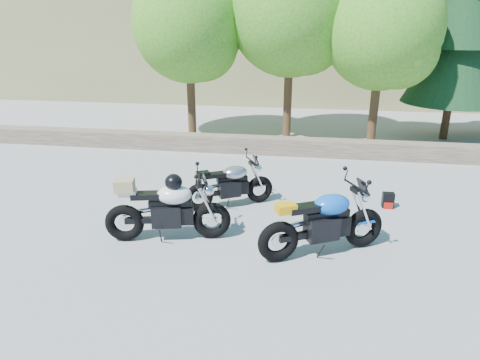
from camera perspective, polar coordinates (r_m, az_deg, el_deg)
name	(u,v)px	position (r m, az deg, el deg)	size (l,w,h in m)	color
ground	(221,234)	(8.27, -2.48, -7.20)	(90.00, 90.00, 0.00)	gray
stone_wall	(257,145)	(13.25, 2.23, 4.70)	(22.00, 0.55, 0.50)	#4B4032
tree_decid_left	(191,28)	(14.84, -6.54, 19.50)	(3.67, 3.67, 5.62)	#382314
tree_decid_mid	(294,15)	(14.73, 7.23, 21.05)	(4.08, 4.08, 6.24)	#382314
tree_decid_right	(386,33)	(14.29, 18.90, 18.03)	(3.54, 3.54, 5.41)	#382314
conifer_near	(462,27)	(16.08, 27.46, 17.70)	(3.17, 3.17, 7.06)	#382314
silver_bike	(231,185)	(9.27, -1.26, -0.71)	(1.83, 1.09, 1.01)	black
white_bike	(167,208)	(7.92, -9.71, -3.71)	(2.29, 0.83, 1.28)	black
blue_bike	(324,223)	(7.50, 11.13, -5.65)	(2.20, 1.24, 1.20)	black
backpack	(388,200)	(9.87, 19.13, -2.59)	(0.25, 0.21, 0.33)	black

